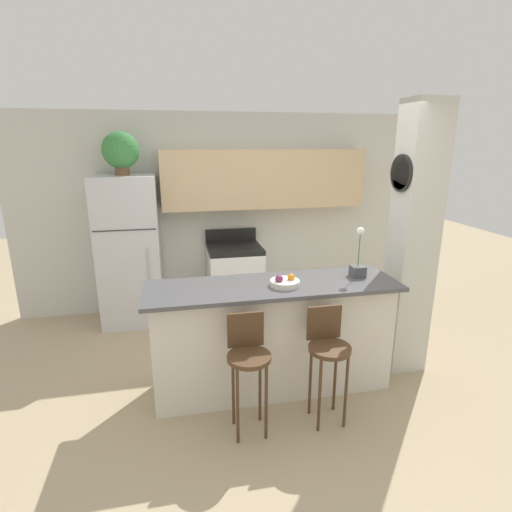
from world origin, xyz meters
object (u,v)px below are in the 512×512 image
(stove_range, at_px, (235,279))
(fruit_bowl, at_px, (285,282))
(potted_plant_on_fridge, at_px, (121,151))
(bar_stool_right, at_px, (328,349))
(refrigerator, at_px, (130,251))
(bar_stool_left, at_px, (248,358))
(orchid_vase, at_px, (358,263))

(stove_range, height_order, fruit_bowl, fruit_bowl)
(potted_plant_on_fridge, bearing_deg, bar_stool_right, -53.27)
(stove_range, height_order, bar_stool_right, stove_range)
(stove_range, distance_m, bar_stool_right, 2.28)
(refrigerator, distance_m, fruit_bowl, 2.30)
(fruit_bowl, bearing_deg, bar_stool_right, -62.75)
(bar_stool_left, distance_m, fruit_bowl, 0.73)
(stove_range, relative_size, orchid_vase, 2.34)
(bar_stool_left, distance_m, orchid_vase, 1.35)
(potted_plant_on_fridge, bearing_deg, refrigerator, -59.54)
(refrigerator, xyz_separation_m, orchid_vase, (2.16, -1.68, 0.22))
(orchid_vase, distance_m, fruit_bowl, 0.73)
(refrigerator, height_order, bar_stool_left, refrigerator)
(stove_range, relative_size, bar_stool_left, 1.14)
(bar_stool_right, distance_m, potted_plant_on_fridge, 3.16)
(stove_range, bearing_deg, fruit_bowl, -84.92)
(bar_stool_right, distance_m, fruit_bowl, 0.65)
(bar_stool_right, relative_size, orchid_vase, 2.06)
(orchid_vase, bearing_deg, bar_stool_left, -153.59)
(potted_plant_on_fridge, xyz_separation_m, orchid_vase, (2.16, -1.68, -0.96))
(bar_stool_right, xyz_separation_m, potted_plant_on_fridge, (-1.67, 2.24, 1.47))
(bar_stool_left, xyz_separation_m, fruit_bowl, (0.40, 0.45, 0.42))
(stove_range, distance_m, orchid_vase, 2.01)
(bar_stool_left, bearing_deg, orchid_vase, 26.41)
(stove_range, xyz_separation_m, bar_stool_left, (-0.24, -2.24, 0.16))
(potted_plant_on_fridge, bearing_deg, stove_range, -0.13)
(potted_plant_on_fridge, distance_m, orchid_vase, 2.90)
(bar_stool_right, bearing_deg, refrigerator, 126.73)
(stove_range, bearing_deg, bar_stool_right, -80.10)
(stove_range, xyz_separation_m, potted_plant_on_fridge, (-1.28, 0.00, 1.62))
(stove_range, distance_m, potted_plant_on_fridge, 2.07)
(orchid_vase, xyz_separation_m, fruit_bowl, (-0.72, -0.11, -0.09))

